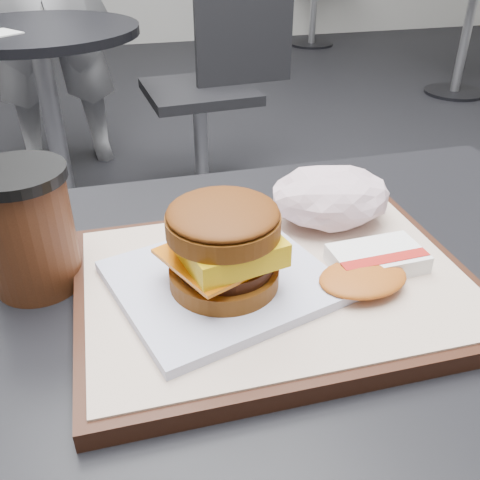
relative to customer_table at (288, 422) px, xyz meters
name	(u,v)px	position (x,y,z in m)	size (l,w,h in m)	color
customer_table	(288,422)	(0.00, 0.00, 0.00)	(0.80, 0.60, 0.77)	#A5A5AA
serving_tray	(276,285)	(-0.02, 0.01, 0.20)	(0.38, 0.28, 0.02)	black
breakfast_sandwich	(224,254)	(-0.07, 0.00, 0.24)	(0.23, 0.22, 0.09)	white
hash_brown	(371,267)	(0.07, -0.01, 0.22)	(0.12, 0.09, 0.02)	white
crumpled_wrapper	(331,197)	(0.07, 0.10, 0.24)	(0.13, 0.11, 0.06)	white
coffee_cup	(28,227)	(-0.24, 0.09, 0.25)	(0.09, 0.09, 0.13)	#431F10
neighbor_table	(46,85)	(-0.35, 1.65, -0.03)	(0.70, 0.70, 0.75)	black
neighbor_chair	(215,78)	(0.29, 1.74, -0.07)	(0.62, 0.45, 0.88)	#ACACB1
bg_table_near	(472,6)	(2.20, 2.80, -0.02)	(0.66, 0.66, 0.75)	black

